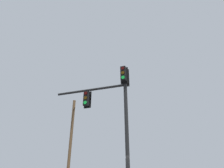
# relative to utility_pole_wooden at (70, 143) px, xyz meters

# --- Properties ---
(signal_mast_assembly) EXTENTS (3.61, 3.50, 7.40)m
(signal_mast_assembly) POSITION_rel_utility_pole_wooden_xyz_m (-1.28, -14.11, -0.29)
(signal_mast_assembly) COLOR black
(signal_mast_assembly) RESTS_ON ground
(utility_pole_wooden) EXTENTS (0.44, 2.27, 10.83)m
(utility_pole_wooden) POSITION_rel_utility_pole_wooden_xyz_m (0.00, 0.00, 0.00)
(utility_pole_wooden) COLOR brown
(utility_pole_wooden) RESTS_ON ground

